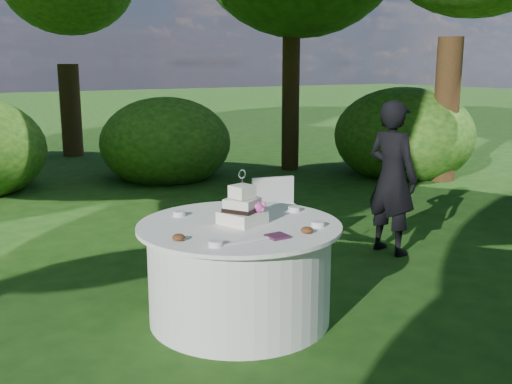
% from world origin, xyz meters
% --- Properties ---
extents(ground, '(80.00, 80.00, 0.00)m').
position_xyz_m(ground, '(0.00, 0.00, 0.00)').
color(ground, '#173D10').
rests_on(ground, ground).
extents(napkins, '(0.14, 0.14, 0.02)m').
position_xyz_m(napkins, '(0.04, -0.46, 0.78)').
color(napkins, '#441D37').
rests_on(napkins, table).
extents(feather_plume, '(0.48, 0.07, 0.01)m').
position_xyz_m(feather_plume, '(-0.18, -0.44, 0.78)').
color(feather_plume, white).
rests_on(feather_plume, table).
extents(guest, '(0.46, 0.63, 1.60)m').
position_xyz_m(guest, '(2.20, 0.63, 0.80)').
color(guest, black).
rests_on(guest, ground).
extents(table, '(1.56, 1.56, 0.77)m').
position_xyz_m(table, '(0.00, 0.00, 0.39)').
color(table, silver).
rests_on(table, ground).
extents(cake, '(0.36, 0.36, 0.42)m').
position_xyz_m(cake, '(0.02, -0.01, 0.88)').
color(cake, white).
rests_on(cake, table).
extents(chair, '(0.51, 0.51, 0.89)m').
position_xyz_m(chair, '(0.89, 0.82, 0.52)').
color(chair, silver).
rests_on(chair, ground).
extents(votives, '(1.10, 0.97, 0.04)m').
position_xyz_m(votives, '(0.08, -0.06, 0.79)').
color(votives, white).
rests_on(votives, table).
extents(petal_cups, '(1.01, 1.05, 0.05)m').
position_xyz_m(petal_cups, '(0.01, -0.06, 0.79)').
color(petal_cups, '#562D16').
rests_on(petal_cups, table).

